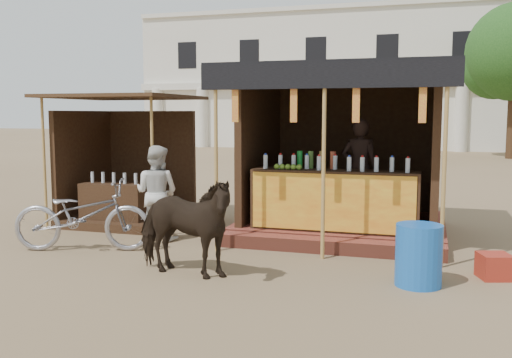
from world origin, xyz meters
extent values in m
plane|color=#846B4C|center=(0.00, 0.00, 0.00)|extent=(120.00, 120.00, 0.00)
cube|color=brown|center=(1.00, 3.50, 0.11)|extent=(3.40, 2.80, 0.22)
cube|color=brown|center=(1.00, 1.95, 0.10)|extent=(3.40, 0.35, 0.20)
cube|color=#392614|center=(1.00, 2.55, 0.69)|extent=(2.60, 0.55, 0.95)
cube|color=orange|center=(1.00, 2.27, 0.69)|extent=(2.50, 0.02, 0.88)
cube|color=#392614|center=(1.00, 4.75, 1.47)|extent=(3.00, 0.12, 2.50)
cube|color=#392614|center=(-0.50, 3.50, 1.47)|extent=(0.12, 2.50, 2.50)
cube|color=#392614|center=(2.50, 3.50, 1.47)|extent=(0.12, 2.50, 2.50)
cube|color=black|center=(1.00, 3.30, 2.75)|extent=(3.60, 3.60, 0.06)
cube|color=black|center=(1.00, 1.52, 2.57)|extent=(3.60, 0.06, 0.36)
cylinder|color=tan|center=(-0.60, 1.55, 1.38)|extent=(0.06, 0.06, 2.75)
cylinder|color=tan|center=(1.00, 1.55, 1.38)|extent=(0.06, 0.06, 2.75)
cylinder|color=tan|center=(2.60, 1.55, 1.38)|extent=(0.06, 0.06, 2.75)
cube|color=red|center=(-0.30, 1.55, 2.20)|extent=(0.10, 0.02, 0.55)
cube|color=red|center=(0.57, 1.55, 2.20)|extent=(0.10, 0.02, 0.55)
cube|color=red|center=(1.43, 1.55, 2.20)|extent=(0.10, 0.02, 0.55)
cube|color=red|center=(2.30, 1.55, 2.20)|extent=(0.10, 0.02, 0.55)
imported|color=black|center=(1.26, 3.60, 1.09)|extent=(0.67, 0.47, 1.75)
cube|color=#392614|center=(-3.00, 3.20, 0.07)|extent=(2.00, 2.00, 0.15)
cube|color=#392614|center=(-3.00, 4.15, 1.05)|extent=(1.90, 0.10, 2.10)
cube|color=#392614|center=(-3.95, 3.20, 1.05)|extent=(0.10, 1.90, 2.10)
cube|color=#472D19|center=(-3.00, 3.10, 2.35)|extent=(2.40, 2.40, 0.06)
cylinder|color=tan|center=(-4.05, 2.15, 1.18)|extent=(0.05, 0.05, 2.35)
cylinder|color=tan|center=(-1.95, 2.15, 1.18)|extent=(0.05, 0.05, 2.35)
cube|color=#392614|center=(-3.00, 2.70, 0.40)|extent=(1.20, 0.50, 0.80)
imported|color=black|center=(-0.52, 0.18, 0.64)|extent=(1.60, 0.91, 1.28)
imported|color=#98979F|center=(-2.53, 0.99, 0.53)|extent=(2.15, 1.28, 1.07)
imported|color=silver|center=(-1.81, 2.00, 0.77)|extent=(0.79, 0.63, 1.54)
cylinder|color=blue|center=(2.32, 0.62, 0.37)|extent=(0.72, 0.72, 0.74)
cube|color=maroon|center=(3.23, 1.21, 0.16)|extent=(0.46, 0.46, 0.31)
cube|color=#1B7D4B|center=(1.96, 2.60, 0.20)|extent=(0.65, 0.47, 0.40)
cube|color=white|center=(1.96, 2.60, 0.43)|extent=(0.67, 0.49, 0.06)
cube|color=silver|center=(-2.00, 30.00, 4.00)|extent=(26.00, 7.00, 8.00)
cube|color=silver|center=(-2.00, 26.40, 3.70)|extent=(26.00, 0.50, 0.40)
cube|color=silver|center=(-2.00, 26.50, 8.05)|extent=(26.00, 0.30, 0.25)
cylinder|color=silver|center=(-14.00, 26.40, 1.80)|extent=(0.70, 0.70, 3.60)
cylinder|color=silver|center=(-11.00, 26.40, 1.80)|extent=(0.70, 0.70, 3.60)
cylinder|color=silver|center=(-8.00, 26.40, 1.80)|extent=(0.70, 0.70, 3.60)
cylinder|color=silver|center=(-5.00, 26.40, 1.80)|extent=(0.70, 0.70, 3.60)
cylinder|color=silver|center=(-2.00, 26.40, 1.80)|extent=(0.70, 0.70, 3.60)
cylinder|color=silver|center=(1.00, 26.40, 1.80)|extent=(0.70, 0.70, 3.60)
cylinder|color=silver|center=(4.00, 26.40, 1.80)|extent=(0.70, 0.70, 3.60)
sphere|color=#2C5A1F|center=(5.20, 22.60, 4.20)|extent=(2.99, 2.99, 2.99)
camera|label=1|loc=(2.40, -6.28, 2.05)|focal=40.00mm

